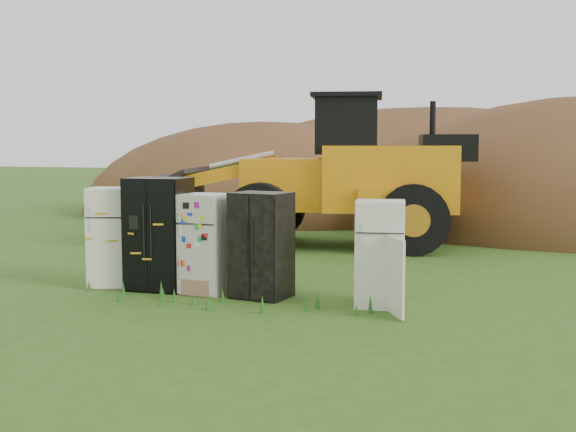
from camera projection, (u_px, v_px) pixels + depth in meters
name	position (u px, v px, depth m)	size (l,w,h in m)	color
ground	(237.00, 295.00, 12.12)	(120.00, 120.00, 0.00)	#315216
fridge_leftmost	(112.00, 237.00, 12.85)	(0.78, 0.75, 1.76)	silver
fridge_black_side	(159.00, 234.00, 12.55)	(1.02, 0.80, 1.95)	black
fridge_sticker	(206.00, 244.00, 12.26)	(0.75, 0.70, 1.69)	silver
fridge_dark_mid	(261.00, 245.00, 11.88)	(0.89, 0.73, 1.74)	black
fridge_open_door	(380.00, 254.00, 11.24)	(0.75, 0.69, 1.66)	silver
wheel_loader	(309.00, 171.00, 17.95)	(7.78, 3.15, 3.76)	orange
dirt_mound_left	(262.00, 214.00, 26.64)	(13.91, 10.43, 6.77)	#4B3018
dirt_mound_back	(425.00, 210.00, 28.26)	(19.94, 13.29, 8.00)	#4B3018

